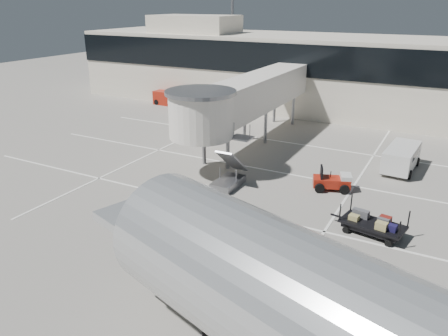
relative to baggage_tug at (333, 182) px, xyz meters
The scene contains 11 objects.
ground 9.17m from the baggage_tug, 122.03° to the right, with size 140.00×140.00×0.00m, color #9C968B.
lane_markings 5.77m from the baggage_tug, 164.07° to the left, with size 40.00×30.00×0.02m.
terminal 23.06m from the baggage_tug, 103.20° to the left, with size 64.00×12.11×15.20m.
jet_bridge 10.58m from the baggage_tug, 152.94° to the left, with size 5.70×20.40×6.03m.
baggage_tug is the anchor object (origin of this frame).
suitcase_cart 5.89m from the baggage_tug, 54.37° to the right, with size 4.07×2.17×1.56m.
box_cart_near 11.34m from the baggage_tug, 124.91° to the right, with size 4.04×2.49×1.55m.
box_cart_far 11.77m from the baggage_tug, 127.49° to the right, with size 3.50×2.48×1.38m.
ground_worker 10.19m from the baggage_tug, 131.08° to the right, with size 0.63×0.41×1.72m, color #92F419.
minivan 6.96m from the baggage_tug, 60.47° to the left, with size 2.31×4.77×1.76m.
belt_loader 28.23m from the baggage_tug, 146.46° to the left, with size 4.42×1.96×2.09m.
Camera 1 is at (10.97, -18.69, 11.58)m, focal length 35.00 mm.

